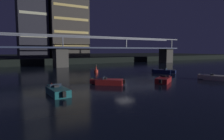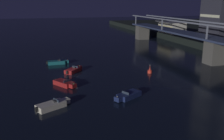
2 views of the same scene
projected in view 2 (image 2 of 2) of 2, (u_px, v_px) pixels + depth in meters
The scene contains 9 objects.
ground_plane at pixel (70, 75), 50.01m from camera, with size 400.00×400.00×0.00m, color black.
river_bridge at pixel (216, 45), 58.13m from camera, with size 93.40×6.40×9.38m.
waterfront_pavilion at pixel (171, 28), 100.29m from camera, with size 12.40×7.40×4.70m.
speedboat_near_left at pixel (57, 62), 59.10m from camera, with size 1.92×5.21×1.16m.
speedboat_near_center at pixel (128, 95), 38.01m from camera, with size 3.57×4.88×1.16m.
speedboat_near_right at pixel (52, 105), 34.36m from camera, with size 3.46×4.91×1.16m.
speedboat_mid_left at pixel (74, 70), 52.30m from camera, with size 4.57×4.18×1.16m.
speedboat_mid_center at pixel (65, 83), 43.66m from camera, with size 4.80×3.79×1.16m.
channel_buoy at pixel (150, 71), 51.44m from camera, with size 0.90×0.90×1.76m.
Camera 2 is at (48.44, -5.45, 14.05)m, focal length 40.04 mm.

